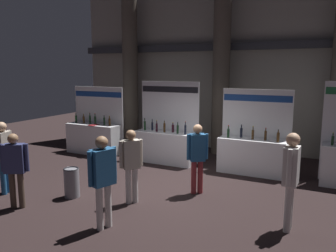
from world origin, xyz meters
name	(u,v)px	position (x,y,z in m)	size (l,w,h in m)	color
ground_plane	(171,187)	(0.00, 0.00, 0.00)	(24.00, 24.00, 0.00)	black
hall_colonnade	(226,60)	(0.00, 4.37, 3.17)	(11.67, 1.12, 6.55)	gray
exhibitor_booth_0	(94,136)	(-3.83, 1.86, 0.60)	(1.99, 0.71, 2.26)	white
exhibitor_booth_1	(165,143)	(-1.13, 1.94, 0.60)	(1.95, 0.66, 2.48)	white
exhibitor_booth_2	(253,152)	(1.53, 2.01, 0.59)	(1.93, 0.66, 2.31)	white
trash_bin	(72,183)	(-1.72, -1.58, 0.34)	(0.34, 0.34, 0.67)	slate
visitor_0	(197,153)	(0.72, -0.11, 0.96)	(0.43, 0.38, 1.63)	maroon
visitor_1	(131,161)	(-0.33, -1.26, 0.94)	(0.38, 0.42, 1.61)	silver
visitor_2	(3,152)	(-3.26, -2.08, 1.00)	(0.30, 0.52, 1.68)	navy
visitor_4	(291,173)	(2.86, -1.09, 1.07)	(0.26, 0.51, 1.79)	silver
visitor_5	(103,174)	(-0.14, -2.48, 1.03)	(0.36, 0.56, 1.71)	silver
visitor_6	(15,164)	(-2.32, -2.55, 0.93)	(0.52, 0.39, 1.58)	#47382D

